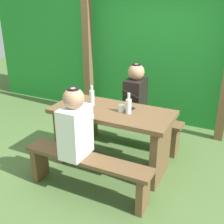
{
  "coord_description": "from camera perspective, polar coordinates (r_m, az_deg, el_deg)",
  "views": [
    {
      "loc": [
        1.34,
        -2.73,
        1.97
      ],
      "look_at": [
        0.0,
        0.0,
        0.71
      ],
      "focal_mm": 46.16,
      "sensor_mm": 36.0,
      "label": 1
    }
  ],
  "objects": [
    {
      "name": "bottle_left",
      "position": [
        3.39,
        -4.0,
        2.91
      ],
      "size": [
        0.06,
        0.06,
        0.25
      ],
      "color": "silver",
      "rests_on": "picnic_table"
    },
    {
      "name": "cell_phone",
      "position": [
        3.29,
        3.49,
        0.54
      ],
      "size": [
        0.09,
        0.15,
        0.01
      ],
      "primitive_type": "cube",
      "rotation": [
        0.0,
        0.0,
        -0.18
      ],
      "color": "black",
      "rests_on": "picnic_table"
    },
    {
      "name": "person_white_shirt",
      "position": [
        2.86,
        -7.3,
        -2.63
      ],
      "size": [
        0.25,
        0.35,
        0.72
      ],
      "color": "white",
      "rests_on": "bench_near"
    },
    {
      "name": "ground_plane",
      "position": [
        3.62,
        0.0,
        -10.4
      ],
      "size": [
        12.0,
        12.0,
        0.0
      ],
      "primitive_type": "plane",
      "color": "#4D6B36"
    },
    {
      "name": "bench_far",
      "position": [
        3.95,
        3.79,
        -2.38
      ],
      "size": [
        1.4,
        0.24,
        0.43
      ],
      "color": "brown",
      "rests_on": "ground_plane"
    },
    {
      "name": "drinking_glass",
      "position": [
        3.22,
        1.84,
        0.72
      ],
      "size": [
        0.07,
        0.07,
        0.08
      ],
      "primitive_type": "cylinder",
      "color": "silver",
      "rests_on": "picnic_table"
    },
    {
      "name": "bottle_right",
      "position": [
        3.16,
        3.29,
        1.3
      ],
      "size": [
        0.06,
        0.06,
        0.24
      ],
      "color": "silver",
      "rests_on": "picnic_table"
    },
    {
      "name": "pergola_post_left",
      "position": [
        4.79,
        -4.85,
        11.42
      ],
      "size": [
        0.12,
        0.12,
        2.1
      ],
      "primitive_type": "cube",
      "color": "brown",
      "rests_on": "ground_plane"
    },
    {
      "name": "hedge_backdrop",
      "position": [
        4.99,
        10.38,
        11.7
      ],
      "size": [
        6.4,
        0.86,
        2.12
      ],
      "primitive_type": "cube",
      "color": "#20802B",
      "rests_on": "ground_plane"
    },
    {
      "name": "bench_near",
      "position": [
        3.02,
        -5.04,
        -10.87
      ],
      "size": [
        1.4,
        0.24,
        0.43
      ],
      "color": "brown",
      "rests_on": "ground_plane"
    },
    {
      "name": "picnic_table",
      "position": [
        3.38,
        0.0,
        -3.26
      ],
      "size": [
        1.4,
        0.64,
        0.74
      ],
      "color": "brown",
      "rests_on": "ground_plane"
    },
    {
      "name": "person_black_coat",
      "position": [
        3.76,
        4.66,
        3.73
      ],
      "size": [
        0.25,
        0.35,
        0.72
      ],
      "color": "black",
      "rests_on": "bench_far"
    }
  ]
}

